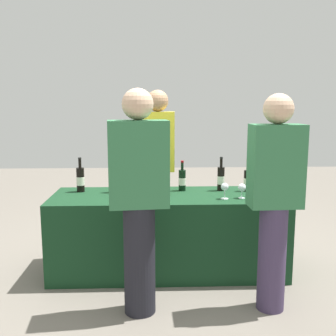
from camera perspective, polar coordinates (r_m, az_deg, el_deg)
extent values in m
plane|color=slate|center=(3.85, 0.00, -14.46)|extent=(12.00, 12.00, 0.00)
cube|color=#14381E|center=(3.72, 0.00, -9.35)|extent=(2.12, 0.73, 0.72)
cylinder|color=black|center=(3.82, -12.54, -1.67)|extent=(0.07, 0.07, 0.23)
cylinder|color=black|center=(3.79, -12.62, 0.64)|extent=(0.03, 0.03, 0.08)
cylinder|color=black|center=(3.79, -12.65, 1.38)|extent=(0.03, 0.03, 0.02)
cylinder|color=silver|center=(3.82, -12.53, -1.84)|extent=(0.07, 0.07, 0.08)
cylinder|color=black|center=(3.74, -7.70, -1.84)|extent=(0.07, 0.07, 0.22)
cylinder|color=black|center=(3.71, -7.75, 0.46)|extent=(0.02, 0.02, 0.08)
cylinder|color=black|center=(3.70, -7.77, 1.20)|extent=(0.03, 0.03, 0.02)
cylinder|color=silver|center=(3.74, -7.70, -2.00)|extent=(0.07, 0.07, 0.08)
cylinder|color=black|center=(3.69, -6.16, -2.03)|extent=(0.07, 0.07, 0.21)
cylinder|color=black|center=(3.66, -6.20, 0.15)|extent=(0.03, 0.03, 0.07)
cylinder|color=gold|center=(3.66, -6.21, 0.84)|extent=(0.03, 0.03, 0.02)
cylinder|color=silver|center=(3.69, -6.16, -2.19)|extent=(0.07, 0.07, 0.07)
cylinder|color=black|center=(3.65, -2.27, -1.87)|extent=(0.07, 0.07, 0.24)
cylinder|color=black|center=(3.63, -2.29, 0.56)|extent=(0.03, 0.03, 0.07)
cylinder|color=black|center=(3.62, -2.29, 1.27)|extent=(0.03, 0.03, 0.02)
cylinder|color=silver|center=(3.66, -2.27, -2.05)|extent=(0.07, 0.07, 0.08)
cylinder|color=black|center=(3.68, -0.35, -1.99)|extent=(0.07, 0.07, 0.21)
cylinder|color=black|center=(3.66, -0.36, 0.24)|extent=(0.03, 0.03, 0.08)
cylinder|color=gold|center=(3.65, -0.36, 0.96)|extent=(0.03, 0.03, 0.02)
cylinder|color=silver|center=(3.68, -0.35, -2.15)|extent=(0.07, 0.07, 0.07)
cylinder|color=black|center=(3.78, 2.06, -1.79)|extent=(0.07, 0.07, 0.20)
cylinder|color=black|center=(3.76, 2.07, 0.26)|extent=(0.03, 0.03, 0.07)
cylinder|color=maroon|center=(3.75, 2.08, 0.94)|extent=(0.03, 0.03, 0.02)
cylinder|color=silver|center=(3.78, 2.06, -1.94)|extent=(0.07, 0.07, 0.07)
cylinder|color=black|center=(3.81, 7.65, -1.57)|extent=(0.07, 0.07, 0.23)
cylinder|color=black|center=(3.79, 7.70, 0.74)|extent=(0.03, 0.03, 0.08)
cylinder|color=black|center=(3.78, 7.72, 1.48)|extent=(0.03, 0.03, 0.02)
cylinder|color=silver|center=(3.82, 7.65, -1.74)|extent=(0.07, 0.07, 0.08)
cylinder|color=black|center=(3.84, 11.39, -1.81)|extent=(0.07, 0.07, 0.20)
cylinder|color=black|center=(3.81, 11.46, 0.33)|extent=(0.03, 0.03, 0.09)
cylinder|color=gold|center=(3.80, 11.48, 1.10)|extent=(0.03, 0.03, 0.02)
cylinder|color=silver|center=(3.84, 11.38, -1.96)|extent=(0.07, 0.07, 0.07)
cylinder|color=silver|center=(3.49, -2.85, -4.38)|extent=(0.07, 0.07, 0.00)
cylinder|color=silver|center=(3.49, -2.86, -3.85)|extent=(0.01, 0.01, 0.06)
sphere|color=silver|center=(3.47, -2.87, -2.84)|extent=(0.07, 0.07, 0.07)
cylinder|color=silver|center=(3.51, 8.17, -4.40)|extent=(0.07, 0.07, 0.00)
cylinder|color=silver|center=(3.50, 8.18, -3.79)|extent=(0.01, 0.01, 0.07)
sphere|color=silver|center=(3.48, 8.21, -2.71)|extent=(0.07, 0.07, 0.07)
sphere|color=#590C19|center=(3.49, 8.20, -2.90)|extent=(0.04, 0.04, 0.04)
cylinder|color=silver|center=(3.56, 10.60, -4.28)|extent=(0.06, 0.06, 0.00)
cylinder|color=silver|center=(3.55, 10.62, -3.77)|extent=(0.01, 0.01, 0.06)
sphere|color=silver|center=(3.54, 10.65, -2.79)|extent=(0.07, 0.07, 0.07)
cylinder|color=#3F3351|center=(4.33, -1.45, -5.88)|extent=(0.19, 0.19, 0.84)
cube|color=yellow|center=(4.19, -1.50, 3.83)|extent=(0.35, 0.20, 0.63)
sphere|color=tan|center=(4.18, -1.52, 9.68)|extent=(0.23, 0.23, 0.23)
cylinder|color=black|center=(3.00, -4.13, -13.06)|extent=(0.23, 0.23, 0.82)
cube|color=#337247|center=(2.81, -4.31, 0.62)|extent=(0.44, 0.27, 0.62)
sphere|color=#D8AD8C|center=(2.78, -4.41, 9.19)|extent=(0.22, 0.22, 0.22)
cylinder|color=#3F3351|center=(3.14, 14.77, -12.50)|extent=(0.21, 0.21, 0.80)
cube|color=#337247|center=(2.96, 15.34, 0.28)|extent=(0.38, 0.22, 0.60)
sphere|color=#D8AD8C|center=(2.92, 15.68, 8.24)|extent=(0.22, 0.22, 0.22)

